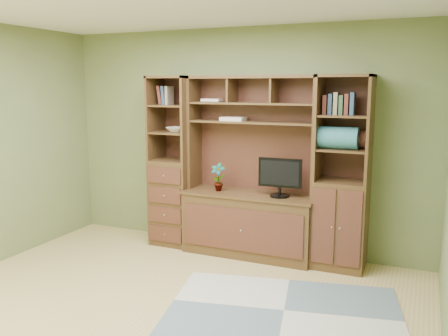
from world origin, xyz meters
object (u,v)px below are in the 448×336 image
at_px(center_hutch, 249,168).
at_px(left_tower, 174,161).
at_px(right_tower, 342,174).
at_px(monitor, 280,170).

bearing_deg(center_hutch, left_tower, 177.71).
bearing_deg(center_hutch, right_tower, 2.23).
distance_m(center_hutch, monitor, 0.37).
bearing_deg(left_tower, center_hutch, -2.29).
bearing_deg(right_tower, center_hutch, -177.77).
relative_size(center_hutch, left_tower, 1.00).
xyz_separation_m(right_tower, monitor, (-0.65, -0.07, 0.00)).
bearing_deg(right_tower, monitor, -173.47).
xyz_separation_m(center_hutch, right_tower, (1.02, 0.04, 0.00)).
bearing_deg(center_hutch, monitor, -5.40).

